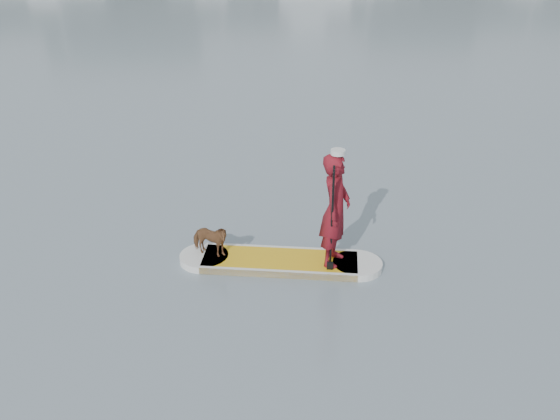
{
  "coord_description": "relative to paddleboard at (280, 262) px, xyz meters",
  "views": [
    {
      "loc": [
        2.66,
        -6.86,
        5.39
      ],
      "look_at": [
        2.96,
        1.77,
        1.0
      ],
      "focal_mm": 40.0,
      "sensor_mm": 36.0,
      "label": 1
    }
  ],
  "objects": [
    {
      "name": "ground",
      "position": [
        -2.96,
        -1.77,
        -0.06
      ],
      "size": [
        140.0,
        140.0,
        0.0
      ],
      "primitive_type": "plane",
      "color": "slate",
      "rests_on": "ground"
    },
    {
      "name": "paddleboard",
      "position": [
        0.0,
        0.0,
        0.0
      ],
      "size": [
        3.28,
        1.12,
        0.12
      ],
      "rotation": [
        0.0,
        0.0,
        -0.13
      ],
      "color": "gold",
      "rests_on": "ground"
    },
    {
      "name": "paddler",
      "position": [
        0.85,
        -0.11,
        0.98
      ],
      "size": [
        0.66,
        0.79,
        1.84
      ],
      "primitive_type": "imported",
      "rotation": [
        0.0,
        0.0,
        1.2
      ],
      "color": "maroon",
      "rests_on": "paddleboard"
    },
    {
      "name": "white_cap",
      "position": [
        0.85,
        -0.11,
        1.94
      ],
      "size": [
        0.22,
        0.22,
        0.07
      ],
      "primitive_type": "cylinder",
      "color": "silver",
      "rests_on": "paddler"
    },
    {
      "name": "dog",
      "position": [
        -1.13,
        0.15,
        0.34
      ],
      "size": [
        0.74,
        0.54,
        0.57
      ],
      "primitive_type": "imported",
      "rotation": [
        0.0,
        0.0,
        1.18
      ],
      "color": "brown",
      "rests_on": "paddleboard"
    },
    {
      "name": "paddle",
      "position": [
        0.77,
        -0.36,
        0.74
      ],
      "size": [
        0.1,
        0.3,
        2.0
      ],
      "rotation": [
        0.0,
        0.0,
        -0.13
      ],
      "color": "black",
      "rests_on": "ground"
    }
  ]
}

